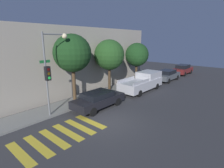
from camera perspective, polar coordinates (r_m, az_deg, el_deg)
name	(u,v)px	position (r m, az deg, el deg)	size (l,w,h in m)	color
ground_plane	(107,122)	(11.51, -1.74, -12.23)	(60.00, 60.00, 0.00)	#333335
sidewalk	(67,105)	(14.50, -14.34, -6.62)	(26.00, 2.17, 0.14)	slate
building_row	(37,62)	(17.61, -23.39, 6.63)	(26.00, 6.00, 6.28)	#A89E8E
crosswalk	(61,135)	(10.46, -16.31, -15.74)	(4.80, 2.60, 0.00)	gold
traffic_light_pole	(51,64)	(12.05, -19.28, 6.05)	(2.10, 0.56, 5.62)	slate
sedan_near_corner	(98,99)	(13.47, -4.47, -4.98)	(4.32, 1.77, 1.29)	black
pickup_truck	(143,82)	(18.29, 10.02, 0.73)	(5.44, 2.03, 1.82)	#BCBCC1
sedan_middle	(167,75)	(23.48, 17.54, 2.83)	(4.33, 1.83, 1.38)	#4C5156
sedan_far_end	(183,69)	(28.59, 22.11, 4.47)	(4.27, 1.76, 1.46)	maroon
tree_near_corner	(72,53)	(14.22, -12.81, 9.71)	(2.98, 2.98, 5.60)	#4C3823
tree_midblock	(109,55)	(17.16, -0.88, 9.47)	(2.93, 2.93, 5.17)	#42301E
tree_far_end	(137,55)	(21.02, 8.12, 9.41)	(2.74, 2.74, 4.78)	#42301E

